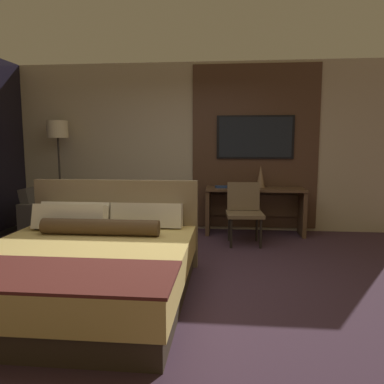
% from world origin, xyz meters
% --- Properties ---
extents(ground_plane, '(16.00, 16.00, 0.00)m').
position_xyz_m(ground_plane, '(0.00, 0.00, 0.00)').
color(ground_plane, '#3D2838').
extents(wall_back_tv_panel, '(7.20, 0.09, 2.80)m').
position_xyz_m(wall_back_tv_panel, '(0.13, 2.59, 1.40)').
color(wall_back_tv_panel, '#BCAD8E').
rests_on(wall_back_tv_panel, ground_plane).
extents(bed, '(1.98, 2.20, 1.04)m').
position_xyz_m(bed, '(-0.74, -0.42, 0.30)').
color(bed, '#33281E').
rests_on(bed, ground_plane).
extents(desk, '(1.57, 0.53, 0.75)m').
position_xyz_m(desk, '(1.05, 2.30, 0.50)').
color(desk, brown).
rests_on(desk, ground_plane).
extents(tv, '(1.26, 0.04, 0.71)m').
position_xyz_m(tv, '(1.05, 2.52, 1.57)').
color(tv, black).
extents(desk_chair, '(0.55, 0.55, 0.89)m').
position_xyz_m(desk_chair, '(0.85, 1.71, 0.53)').
color(desk_chair, brown).
rests_on(desk_chair, ground_plane).
extents(armchair_by_window, '(0.79, 0.80, 0.80)m').
position_xyz_m(armchair_by_window, '(-2.14, 1.75, 0.27)').
color(armchair_by_window, '#47423D').
rests_on(armchair_by_window, ground_plane).
extents(floor_lamp, '(0.34, 0.34, 1.84)m').
position_xyz_m(floor_lamp, '(-2.20, 2.24, 1.55)').
color(floor_lamp, '#282623').
rests_on(floor_lamp, ground_plane).
extents(vase_tall, '(0.14, 0.14, 0.36)m').
position_xyz_m(vase_tall, '(1.14, 2.36, 0.93)').
color(vase_tall, '#846647').
rests_on(vase_tall, desk).
extents(book, '(0.24, 0.19, 0.03)m').
position_xyz_m(book, '(0.52, 2.26, 0.77)').
color(book, navy).
rests_on(book, desk).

